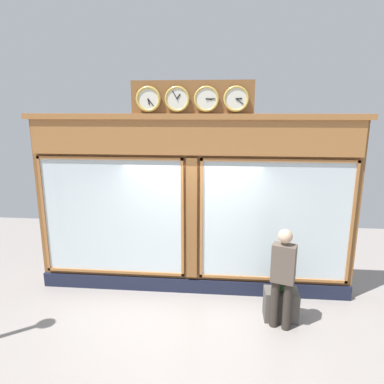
# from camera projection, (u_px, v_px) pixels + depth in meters

# --- Properties ---
(shop_facade) EXTENTS (6.09, 0.42, 3.96)m
(shop_facade) POSITION_uv_depth(u_px,v_px,m) (193.00, 205.00, 6.54)
(shop_facade) COLOR brown
(shop_facade) RESTS_ON ground_plane
(pedestrian) EXTENTS (0.41, 0.33, 1.69)m
(pedestrian) POSITION_uv_depth(u_px,v_px,m) (283.00, 275.00, 5.51)
(pedestrian) COLOR #312A24
(pedestrian) RESTS_ON ground_plane
(planter_box) EXTENTS (0.56, 0.36, 0.52)m
(planter_box) POSITION_uv_depth(u_px,v_px,m) (281.00, 304.00, 5.90)
(planter_box) COLOR #4C4742
(planter_box) RESTS_ON ground_plane
(planter_shrub) EXTENTS (0.32, 0.32, 0.32)m
(planter_shrub) POSITION_uv_depth(u_px,v_px,m) (282.00, 282.00, 5.80)
(planter_shrub) COLOR #285623
(planter_shrub) RESTS_ON planter_box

